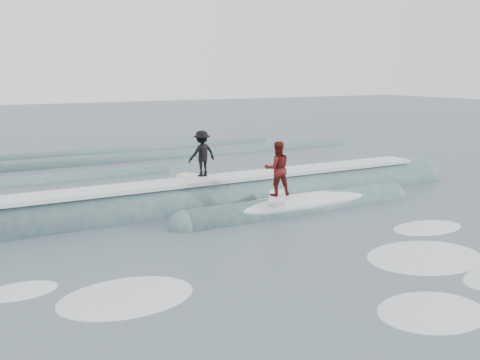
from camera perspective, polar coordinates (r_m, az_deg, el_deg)
ground at (r=15.32m, az=9.98°, el=-7.54°), size 160.00×160.00×0.00m
breaking_wave at (r=20.25m, az=0.07°, el=-2.55°), size 22.36×3.79×2.02m
surfer_black at (r=19.63m, az=-4.08°, el=2.62°), size 1.44×2.02×1.78m
surfer_red at (r=18.69m, az=3.99°, el=0.99°), size 1.54×1.98×2.01m
whitewater at (r=14.10m, az=12.93°, el=-9.34°), size 14.36×6.71×0.10m
far_swells at (r=30.21m, az=-14.20°, el=1.65°), size 36.46×8.65×0.80m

